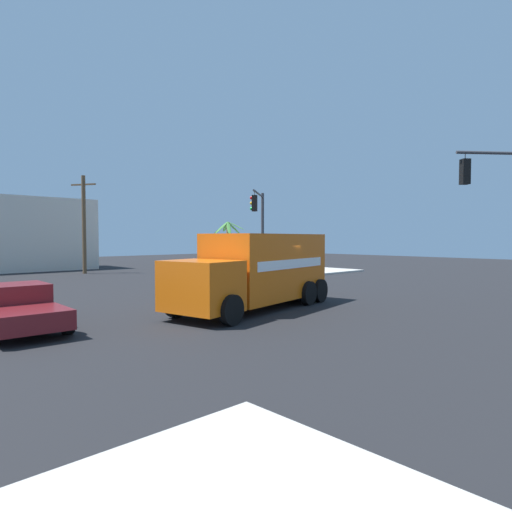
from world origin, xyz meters
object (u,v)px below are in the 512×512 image
pickup_maroon (13,306)px  vending_machine_red (257,260)px  palm_tree_far (228,236)px  traffic_light_primary (260,221)px  delivery_truck (257,270)px  utility_pole (84,223)px  vending_machine_blue (249,259)px

pickup_maroon → vending_machine_red: (19.66, 9.89, 0.34)m
palm_tree_far → traffic_light_primary: bearing=-119.9°
palm_tree_far → delivery_truck: bearing=-126.8°
pickup_maroon → utility_pole: 21.88m
traffic_light_primary → vending_machine_red: traffic_light_primary is taller
vending_machine_red → vending_machine_blue: size_ratio=1.00×
vending_machine_red → palm_tree_far: size_ratio=0.44×
palm_tree_far → vending_machine_red: bearing=-109.2°
traffic_light_primary → vending_machine_red: size_ratio=3.06×
traffic_light_primary → utility_pole: 14.93m
pickup_maroon → vending_machine_blue: bearing=29.7°
delivery_truck → palm_tree_far: 22.80m
pickup_maroon → palm_tree_far: palm_tree_far is taller
utility_pole → pickup_maroon: bearing=-117.3°
vending_machine_blue → traffic_light_primary: bearing=-127.7°
traffic_light_primary → utility_pole: size_ratio=0.74×
vending_machine_red → vending_machine_blue: bearing=62.9°
vending_machine_red → delivery_truck: bearing=-133.4°
delivery_truck → pickup_maroon: (-8.14, 2.28, -0.80)m
pickup_maroon → delivery_truck: bearing=-15.6°
vending_machine_red → palm_tree_far: (2.11, 6.05, 1.94)m
delivery_truck → utility_pole: bearing=85.2°
traffic_light_primary → vending_machine_red: (3.90, 4.40, -2.81)m
delivery_truck → vending_machine_red: delivery_truck is taller
vending_machine_red → utility_pole: 13.80m
delivery_truck → traffic_light_primary: bearing=45.5°
delivery_truck → pickup_maroon: size_ratio=1.54×
traffic_light_primary → vending_machine_red: 6.52m
delivery_truck → palm_tree_far: (13.63, 18.21, 1.48)m
traffic_light_primary → palm_tree_far: size_ratio=1.36×
traffic_light_primary → pickup_maroon: bearing=-160.8°
pickup_maroon → utility_pole: size_ratio=0.69×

